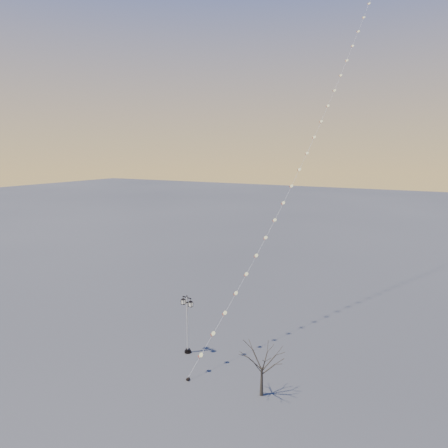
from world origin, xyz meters
The scene contains 4 objects.
ground centered at (0.00, 0.00, 0.00)m, with size 300.00×300.00×0.00m, color #454646.
street_lamp centered at (0.01, 1.82, 2.53)m, with size 1.15×0.54×4.58m.
bare_tree centered at (7.07, -0.48, 2.39)m, with size 2.07×2.07×3.44m.
kite_train centered at (5.53, 17.56, 21.66)m, with size 7.44×38.35×43.51m.
Camera 1 is at (15.82, -21.50, 15.07)m, focal length 31.93 mm.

